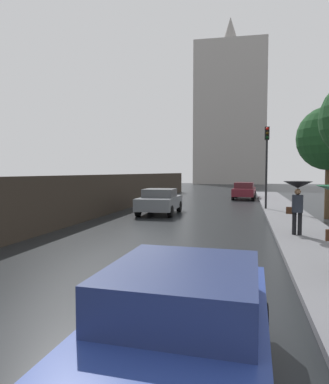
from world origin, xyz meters
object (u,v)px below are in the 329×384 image
object	(u,v)px
car_maroon_far_ahead	(244,190)
pedestrian_with_umbrella_far	(298,193)
car_grey_near_kerb	(160,201)
traffic_light	(267,153)
car_blue_mid_road	(181,337)

from	to	relation	value
car_maroon_far_ahead	pedestrian_with_umbrella_far	xyz separation A→B (m)	(1.89, -17.17, 0.83)
pedestrian_with_umbrella_far	car_maroon_far_ahead	bearing A→B (deg)	109.18
car_grey_near_kerb	traffic_light	xyz separation A→B (m)	(5.70, 2.86, 2.70)
car_blue_mid_road	traffic_light	bearing A→B (deg)	85.88
car_grey_near_kerb	traffic_light	distance (m)	6.92
car_grey_near_kerb	car_maroon_far_ahead	size ratio (longest dim) A/B	0.92
car_maroon_far_ahead	pedestrian_with_umbrella_far	bearing A→B (deg)	-80.05
car_maroon_far_ahead	car_grey_near_kerb	bearing A→B (deg)	-107.13
pedestrian_with_umbrella_far	traffic_light	xyz separation A→B (m)	(-0.59, 8.45, 1.84)
car_maroon_far_ahead	traffic_light	world-z (taller)	traffic_light
car_blue_mid_road	car_grey_near_kerb	bearing A→B (deg)	106.46
traffic_light	car_maroon_far_ahead	bearing A→B (deg)	98.52
car_grey_near_kerb	car_blue_mid_road	bearing A→B (deg)	103.93
car_maroon_far_ahead	traffic_light	xyz separation A→B (m)	(1.31, -8.72, 2.67)
car_maroon_far_ahead	pedestrian_with_umbrella_far	size ratio (longest dim) A/B	2.31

